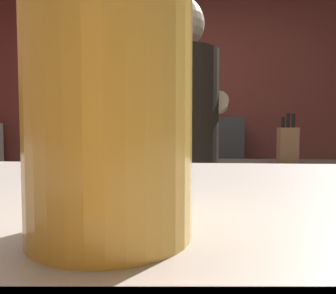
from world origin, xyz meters
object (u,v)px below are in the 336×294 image
pint_glass_near (109,89)px  bottle_vinegar (201,108)px  mixing_bowl (126,159)px  chefs_knife (233,164)px  knife_block (288,145)px  bottle_olive_oil (170,109)px  bartender (177,165)px

pint_glass_near → bottle_vinegar: 3.09m
mixing_bowl → chefs_knife: bearing=-4.2°
chefs_knife → mixing_bowl: bearing=164.3°
knife_block → bottle_olive_oil: 1.48m
bartender → mixing_bowl: bartender is taller
bartender → bottle_olive_oil: bearing=10.1°
chefs_knife → bottle_vinegar: (-0.13, 1.46, 0.39)m
chefs_knife → pint_glass_near: (-0.26, -1.63, 0.21)m
mixing_bowl → chefs_knife: size_ratio=0.70×
bartender → bottle_olive_oil: bartender is taller
chefs_knife → bottle_olive_oil: size_ratio=1.14×
bottle_vinegar → chefs_knife: bearing=-84.8°
knife_block → bottle_vinegar: (-0.44, 1.39, 0.28)m
bartender → pint_glass_near: 1.23m
chefs_knife → bottle_olive_oil: 1.44m
mixing_bowl → bottle_vinegar: bottle_vinegar is taller
bottle_vinegar → bottle_olive_oil: bearing=-156.7°
bartender → pint_glass_near: bearing=-173.5°
bottle_olive_oil → pint_glass_near: bearing=-86.8°
chefs_knife → bottle_vinegar: 1.51m
chefs_knife → pint_glass_near: bearing=-110.5°
mixing_bowl → bottle_vinegar: size_ratio=0.68×
knife_block → chefs_knife: (-0.31, -0.07, -0.10)m
chefs_knife → bottle_vinegar: bearing=83.7°
mixing_bowl → bottle_olive_oil: (0.17, 1.29, 0.35)m
knife_block → bottle_olive_oil: size_ratio=1.32×
knife_block → pint_glass_near: pint_glass_near is taller
bottle_vinegar → pint_glass_near: bearing=-92.3°
pint_glass_near → mixing_bowl: bearing=101.3°
bottle_vinegar → knife_block: bearing=-72.5°
bartender → mixing_bowl: size_ratio=9.81×
knife_block → chefs_knife: 0.33m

